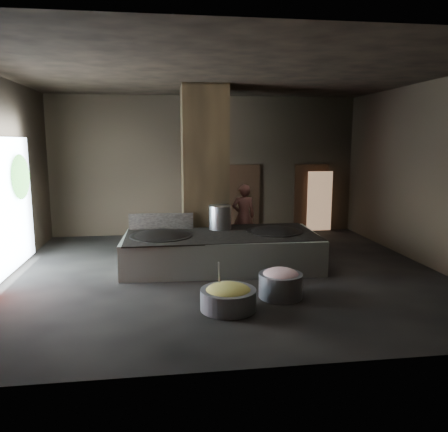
{
  "coord_description": "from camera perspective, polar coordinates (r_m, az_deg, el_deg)",
  "views": [
    {
      "loc": [
        -1.4,
        -9.89,
        3.05
      ],
      "look_at": [
        0.04,
        0.53,
        1.25
      ],
      "focal_mm": 35.0,
      "sensor_mm": 36.0,
      "label": 1
    }
  ],
  "objects": [
    {
      "name": "floor",
      "position": [
        10.46,
        0.17,
        -7.53
      ],
      "size": [
        10.0,
        9.0,
        0.1
      ],
      "primitive_type": "cube",
      "color": "black",
      "rests_on": "ground"
    },
    {
      "name": "ceiling",
      "position": [
        10.1,
        0.19,
        18.26
      ],
      "size": [
        10.0,
        9.0,
        0.1
      ],
      "primitive_type": "cube",
      "color": "black",
      "rests_on": "back_wall"
    },
    {
      "name": "back_wall",
      "position": [
        14.53,
        -2.36,
        6.55
      ],
      "size": [
        10.0,
        0.1,
        4.5
      ],
      "primitive_type": "cube",
      "color": "black",
      "rests_on": "ground"
    },
    {
      "name": "front_wall",
      "position": [
        5.58,
        6.76,
        1.39
      ],
      "size": [
        10.0,
        0.1,
        4.5
      ],
      "primitive_type": "cube",
      "color": "black",
      "rests_on": "ground"
    },
    {
      "name": "right_wall",
      "position": [
        11.83,
        25.27,
        4.91
      ],
      "size": [
        0.1,
        9.0,
        4.5
      ],
      "primitive_type": "cube",
      "color": "black",
      "rests_on": "ground"
    },
    {
      "name": "pillar",
      "position": [
        11.86,
        -2.56,
        5.84
      ],
      "size": [
        1.2,
        1.2,
        4.5
      ],
      "primitive_type": "cube",
      "color": "black",
      "rests_on": "ground"
    },
    {
      "name": "hearth_platform",
      "position": [
        10.78,
        -0.39,
        -4.47
      ],
      "size": [
        4.78,
        2.45,
        0.82
      ],
      "primitive_type": "cube",
      "rotation": [
        0.0,
        0.0,
        -0.04
      ],
      "color": "silver",
      "rests_on": "ground"
    },
    {
      "name": "platform_cap",
      "position": [
        10.69,
        -0.39,
        -2.36
      ],
      "size": [
        4.59,
        2.2,
        0.03
      ],
      "primitive_type": "cube",
      "color": "black",
      "rests_on": "hearth_platform"
    },
    {
      "name": "wok_left",
      "position": [
        10.56,
        -8.19,
        -2.96
      ],
      "size": [
        1.48,
        1.48,
        0.41
      ],
      "primitive_type": "ellipsoid",
      "color": "black",
      "rests_on": "hearth_platform"
    },
    {
      "name": "wok_left_rim",
      "position": [
        10.55,
        -8.2,
        -2.59
      ],
      "size": [
        1.51,
        1.51,
        0.05
      ],
      "primitive_type": "cylinder",
      "color": "black",
      "rests_on": "hearth_platform"
    },
    {
      "name": "wok_right",
      "position": [
        11.0,
        6.57,
        -2.42
      ],
      "size": [
        1.38,
        1.38,
        0.39
      ],
      "primitive_type": "ellipsoid",
      "color": "black",
      "rests_on": "hearth_platform"
    },
    {
      "name": "wok_right_rim",
      "position": [
        10.99,
        6.57,
        -2.06
      ],
      "size": [
        1.41,
        1.41,
        0.05
      ],
      "primitive_type": "cylinder",
      "color": "black",
      "rests_on": "hearth_platform"
    },
    {
      "name": "stock_pot",
      "position": [
        11.17,
        -0.51,
        -0.19
      ],
      "size": [
        0.57,
        0.57,
        0.61
      ],
      "primitive_type": "cylinder",
      "color": "#A4A8AC",
      "rests_on": "hearth_platform"
    },
    {
      "name": "splash_guard",
      "position": [
        11.29,
        -8.21,
        -0.69
      ],
      "size": [
        1.63,
        0.13,
        0.41
      ],
      "primitive_type": "cube",
      "rotation": [
        0.0,
        0.0,
        -0.04
      ],
      "color": "black",
      "rests_on": "hearth_platform"
    },
    {
      "name": "cook",
      "position": [
        12.61,
        2.57,
        -0.01
      ],
      "size": [
        0.68,
        0.44,
        1.85
      ],
      "primitive_type": "imported",
      "rotation": [
        0.0,
        0.0,
        3.15
      ],
      "color": "#8E5148",
      "rests_on": "ground"
    },
    {
      "name": "veg_basin",
      "position": [
        8.15,
        0.56,
        -10.83
      ],
      "size": [
        1.26,
        1.26,
        0.38
      ],
      "primitive_type": "cylinder",
      "rotation": [
        0.0,
        0.0,
        0.26
      ],
      "color": "slate",
      "rests_on": "ground"
    },
    {
      "name": "veg_fill",
      "position": [
        8.1,
        0.56,
        -9.76
      ],
      "size": [
        0.85,
        0.85,
        0.26
      ],
      "primitive_type": "ellipsoid",
      "color": "#8FB356",
      "rests_on": "veg_basin"
    },
    {
      "name": "ladle",
      "position": [
        8.16,
        -0.65,
        -8.14
      ],
      "size": [
        0.1,
        0.41,
        0.73
      ],
      "primitive_type": "cylinder",
      "rotation": [
        0.49,
        0.0,
        -0.18
      ],
      "color": "#A4A8AC",
      "rests_on": "veg_basin"
    },
    {
      "name": "meat_basin",
      "position": [
        8.82,
        7.4,
        -8.97
      ],
      "size": [
        0.95,
        0.95,
        0.48
      ],
      "primitive_type": "cylinder",
      "rotation": [
        0.0,
        0.0,
        -0.1
      ],
      "color": "slate",
      "rests_on": "ground"
    },
    {
      "name": "meat_fill",
      "position": [
        8.75,
        7.43,
        -7.66
      ],
      "size": [
        0.72,
        0.72,
        0.28
      ],
      "primitive_type": "ellipsoid",
      "color": "pink",
      "rests_on": "meat_basin"
    },
    {
      "name": "doorway_near",
      "position": [
        14.7,
        2.37,
        2.08
      ],
      "size": [
        1.18,
        0.08,
        2.38
      ],
      "primitive_type": "cube",
      "color": "black",
      "rests_on": "ground"
    },
    {
      "name": "doorway_near_glow",
      "position": [
        14.72,
        1.27,
        1.9
      ],
      "size": [
        0.75,
        0.04,
        1.77
      ],
      "primitive_type": "cube",
      "color": "#8C6647",
      "rests_on": "ground"
    },
    {
      "name": "doorway_far",
      "position": [
        15.31,
        11.25,
        2.21
      ],
      "size": [
        1.18,
        0.08,
        2.38
      ],
      "primitive_type": "cube",
      "color": "black",
      "rests_on": "ground"
    },
    {
      "name": "doorway_far_glow",
      "position": [
        15.16,
        12.37,
        1.91
      ],
      "size": [
        0.85,
        0.04,
        2.02
      ],
      "primitive_type": "cube",
      "color": "#8C6647",
      "rests_on": "ground"
    },
    {
      "name": "left_opening",
      "position": [
        10.79,
        -27.01,
        0.92
      ],
      "size": [
        0.04,
        4.2,
        3.1
      ],
      "primitive_type": "cube",
      "color": "white",
      "rests_on": "ground"
    },
    {
      "name": "tree_silhouette",
      "position": [
        11.74,
        -25.04,
        4.65
      ],
      "size": [
        0.28,
        1.1,
        1.1
      ],
      "primitive_type": "ellipsoid",
      "color": "#194714",
      "rests_on": "left_opening"
    }
  ]
}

